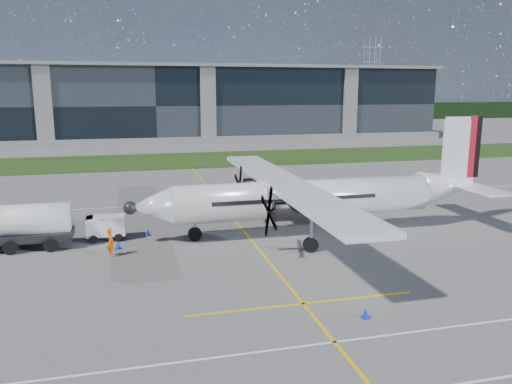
{
  "coord_description": "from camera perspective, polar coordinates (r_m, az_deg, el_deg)",
  "views": [
    {
      "loc": [
        -4.98,
        -28.06,
        10.5
      ],
      "look_at": [
        3.68,
        6.4,
        3.24
      ],
      "focal_mm": 35.0,
      "sensor_mm": 36.0,
      "label": 1
    }
  ],
  "objects": [
    {
      "name": "ground",
      "position": [
        69.05,
        -9.81,
        2.64
      ],
      "size": [
        400.0,
        400.0,
        0.0
      ],
      "primitive_type": "plane",
      "color": "#64615F",
      "rests_on": "ground"
    },
    {
      "name": "grass_strip",
      "position": [
        76.94,
        -10.28,
        3.54
      ],
      "size": [
        400.0,
        18.0,
        0.04
      ],
      "primitive_type": "cube",
      "color": "#1D380F",
      "rests_on": "ground"
    },
    {
      "name": "terminal_building",
      "position": [
        108.22,
        -11.63,
        9.73
      ],
      "size": [
        120.0,
        20.0,
        15.0
      ],
      "primitive_type": "cube",
      "color": "black",
      "rests_on": "ground"
    },
    {
      "name": "tree_line",
      "position": [
        168.3,
        -12.54,
        8.73
      ],
      "size": [
        400.0,
        6.0,
        6.0
      ],
      "primitive_type": "cube",
      "color": "black",
      "rests_on": "ground"
    },
    {
      "name": "pylon_east",
      "position": [
        199.56,
        13.02,
        12.56
      ],
      "size": [
        9.0,
        4.6,
        30.0
      ],
      "primitive_type": null,
      "color": "gray",
      "rests_on": "ground"
    },
    {
      "name": "yellow_taxiway_centerline",
      "position": [
        40.28,
        -2.19,
        -3.56
      ],
      "size": [
        0.2,
        70.0,
        0.01
      ],
      "primitive_type": "cube",
      "color": "yellow",
      "rests_on": "ground"
    },
    {
      "name": "turboprop_aircraft",
      "position": [
        37.11,
        7.01,
        1.8
      ],
      "size": [
        27.43,
        28.45,
        8.53
      ],
      "primitive_type": null,
      "color": "white",
      "rests_on": "ground"
    },
    {
      "name": "fuel_tanker_truck",
      "position": [
        37.25,
        -27.09,
        -3.69
      ],
      "size": [
        8.13,
        2.64,
        3.05
      ],
      "primitive_type": null,
      "color": "silver",
      "rests_on": "ground"
    },
    {
      "name": "baggage_tug",
      "position": [
        37.33,
        -16.75,
        -3.94
      ],
      "size": [
        2.82,
        1.69,
        1.69
      ],
      "primitive_type": null,
      "color": "white",
      "rests_on": "ground"
    },
    {
      "name": "ground_crew_person",
      "position": [
        33.45,
        -16.29,
        -5.29
      ],
      "size": [
        0.82,
        1.0,
        2.15
      ],
      "primitive_type": "imported",
      "rotation": [
        0.0,
        0.0,
        1.82
      ],
      "color": "#F25907",
      "rests_on": "ground"
    },
    {
      "name": "safety_cone_portwing",
      "position": [
        24.62,
        12.43,
        -13.34
      ],
      "size": [
        0.36,
        0.36,
        0.5
      ],
      "primitive_type": "cone",
      "color": "#0B23BF",
      "rests_on": "ground"
    },
    {
      "name": "safety_cone_nose_stbd",
      "position": [
        37.64,
        -12.27,
        -4.52
      ],
      "size": [
        0.36,
        0.36,
        0.5
      ],
      "primitive_type": "cone",
      "color": "#0B23BF",
      "rests_on": "ground"
    },
    {
      "name": "safety_cone_fwd",
      "position": [
        35.06,
        -15.49,
        -5.88
      ],
      "size": [
        0.36,
        0.36,
        0.5
      ],
      "primitive_type": "cone",
      "color": "#0B23BF",
      "rests_on": "ground"
    },
    {
      "name": "safety_cone_stbdwing",
      "position": [
        50.45,
        -1.38,
        -0.17
      ],
      "size": [
        0.36,
        0.36,
        0.5
      ],
      "primitive_type": "cone",
      "color": "#0B23BF",
      "rests_on": "ground"
    }
  ]
}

